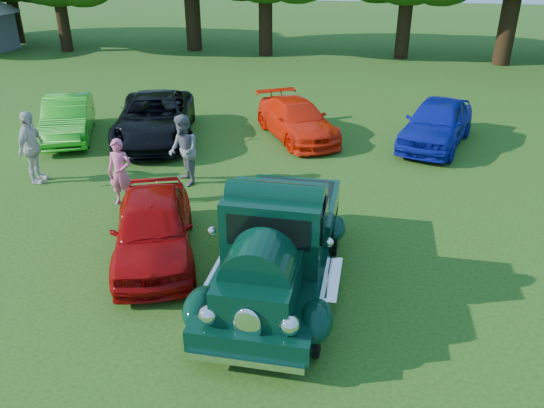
% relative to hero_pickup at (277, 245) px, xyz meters
% --- Properties ---
extents(ground, '(120.00, 120.00, 0.00)m').
position_rel_hero_pickup_xyz_m(ground, '(-0.93, -0.27, -0.88)').
color(ground, '#214911').
rests_on(ground, ground).
extents(hero_pickup, '(2.41, 5.17, 2.02)m').
position_rel_hero_pickup_xyz_m(hero_pickup, '(0.00, 0.00, 0.00)').
color(hero_pickup, black).
rests_on(hero_pickup, ground).
extents(red_convertible, '(2.89, 4.24, 1.34)m').
position_rel_hero_pickup_xyz_m(red_convertible, '(-2.68, 0.57, -0.20)').
color(red_convertible, '#A10607').
rests_on(red_convertible, ground).
extents(back_car_lime, '(2.99, 4.30, 1.34)m').
position_rel_hero_pickup_xyz_m(back_car_lime, '(-8.47, 7.19, -0.20)').
color(back_car_lime, green).
rests_on(back_car_lime, ground).
extents(back_car_black, '(3.89, 5.76, 1.47)m').
position_rel_hero_pickup_xyz_m(back_car_black, '(-5.53, 7.59, -0.14)').
color(back_car_black, black).
rests_on(back_car_black, ground).
extents(back_car_orange, '(3.69, 4.52, 1.23)m').
position_rel_hero_pickup_xyz_m(back_car_orange, '(-0.98, 8.68, -0.26)').
color(back_car_orange, '#F82208').
rests_on(back_car_orange, ground).
extents(back_car_blue, '(2.95, 4.68, 1.48)m').
position_rel_hero_pickup_xyz_m(back_car_blue, '(3.54, 8.81, -0.13)').
color(back_car_blue, '#0D1798').
rests_on(back_car_blue, ground).
extents(spectator_pink, '(0.63, 0.43, 1.69)m').
position_rel_hero_pickup_xyz_m(spectator_pink, '(-4.43, 2.74, -0.03)').
color(spectator_pink, '#DF5C84').
rests_on(spectator_pink, ground).
extents(spectator_grey, '(1.13, 1.17, 1.90)m').
position_rel_hero_pickup_xyz_m(spectator_grey, '(-3.33, 4.24, 0.08)').
color(spectator_grey, slate).
rests_on(spectator_grey, ground).
extents(spectator_white, '(0.61, 1.21, 1.98)m').
position_rel_hero_pickup_xyz_m(spectator_white, '(-7.36, 3.57, 0.11)').
color(spectator_white, beige).
rests_on(spectator_white, ground).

